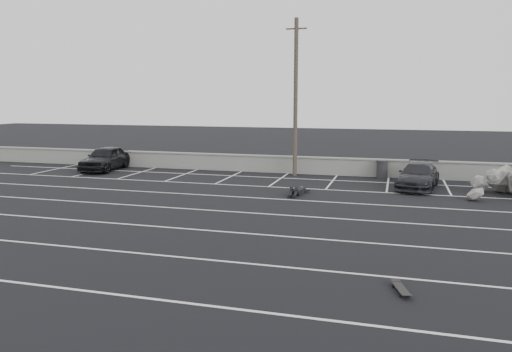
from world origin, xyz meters
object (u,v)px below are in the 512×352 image
(car_left, at_px, (105,158))
(person, at_px, (299,188))
(trash_bin, at_px, (382,169))
(utility_pole, at_px, (296,97))
(car_right, at_px, (418,176))
(skateboard, at_px, (401,289))

(car_left, distance_m, person, 14.18)
(trash_bin, bearing_deg, utility_pole, -176.82)
(car_right, height_order, person, car_right)
(car_left, relative_size, skateboard, 5.02)
(car_left, height_order, car_right, car_left)
(skateboard, bearing_deg, person, 95.83)
(car_left, xyz_separation_m, trash_bin, (17.21, 1.48, -0.24))
(car_left, bearing_deg, car_right, -9.03)
(car_left, bearing_deg, utility_pole, 0.22)
(car_left, distance_m, trash_bin, 17.28)
(utility_pole, height_order, trash_bin, utility_pole)
(utility_pole, xyz_separation_m, trash_bin, (5.07, 0.28, -4.10))
(utility_pole, bearing_deg, trash_bin, 3.18)
(utility_pole, xyz_separation_m, skateboard, (6.12, -17.17, -4.55))
(car_left, xyz_separation_m, skateboard, (18.26, -15.97, -0.69))
(car_left, distance_m, car_right, 19.14)
(person, bearing_deg, utility_pole, 107.90)
(car_right, height_order, skateboard, car_right)
(car_left, relative_size, person, 1.78)
(car_right, xyz_separation_m, utility_pole, (-6.96, 2.40, 3.99))
(trash_bin, relative_size, person, 0.41)
(utility_pole, bearing_deg, car_left, -174.34)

